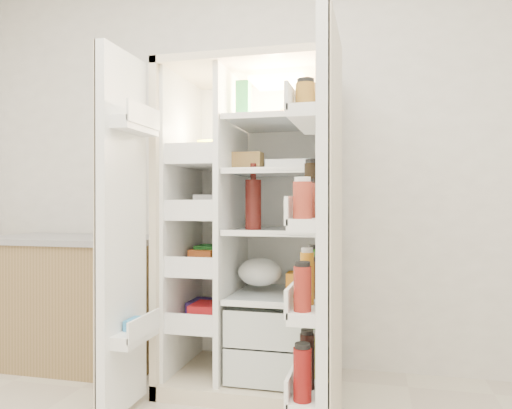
# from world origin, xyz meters

# --- Properties ---
(wall_back) EXTENTS (4.00, 0.02, 2.70)m
(wall_back) POSITION_xyz_m (0.00, 2.00, 1.35)
(wall_back) COLOR white
(wall_back) RESTS_ON floor
(refrigerator) EXTENTS (0.92, 0.70, 1.80)m
(refrigerator) POSITION_xyz_m (0.04, 1.65, 0.74)
(refrigerator) COLOR beige
(refrigerator) RESTS_ON floor
(freezer_door) EXTENTS (0.15, 0.40, 1.72)m
(freezer_door) POSITION_xyz_m (-0.47, 1.05, 0.89)
(freezer_door) COLOR white
(freezer_door) RESTS_ON floor
(fridge_door) EXTENTS (0.17, 0.58, 1.72)m
(fridge_door) POSITION_xyz_m (0.51, 0.96, 0.87)
(fridge_door) COLOR white
(fridge_door) RESTS_ON floor
(kitchen_counter) EXTENTS (1.12, 0.60, 0.82)m
(kitchen_counter) POSITION_xyz_m (-1.16, 1.69, 0.41)
(kitchen_counter) COLOR olive
(kitchen_counter) RESTS_ON floor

